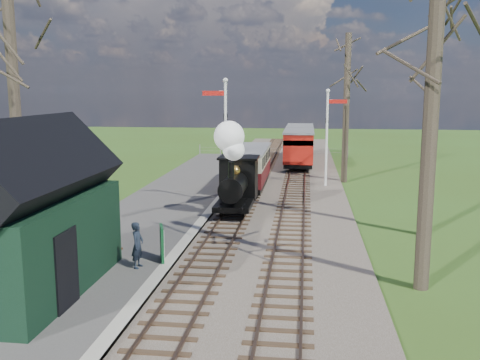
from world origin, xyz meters
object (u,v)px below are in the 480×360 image
(red_carriage_b, at_px, (300,141))
(bench, at_px, (101,249))
(person, at_px, (138,245))
(red_carriage_a, at_px, (299,148))
(station_shed, at_px, (28,217))
(sign_board, at_px, (162,243))
(semaphore_far, at_px, (328,130))
(semaphore_near, at_px, (224,133))
(coach, at_px, (250,166))
(locomotive, at_px, (235,173))

(red_carriage_b, height_order, bench, red_carriage_b)
(person, bearing_deg, red_carriage_a, -6.13)
(station_shed, xyz_separation_m, sign_board, (2.88, 2.98, -1.49))
(person, bearing_deg, station_shed, 139.28)
(semaphore_far, distance_m, red_carriage_a, 7.54)
(red_carriage_a, bearing_deg, station_shed, -105.37)
(semaphore_far, distance_m, bench, 17.32)
(semaphore_near, bearing_deg, coach, 80.13)
(sign_board, bearing_deg, red_carriage_b, 81.72)
(red_carriage_a, bearing_deg, bench, -105.03)
(semaphore_far, bearing_deg, bench, -117.03)
(locomotive, distance_m, red_carriage_b, 20.41)
(red_carriage_a, xyz_separation_m, sign_board, (-4.02, -22.12, -0.76))
(station_shed, xyz_separation_m, red_carriage_b, (6.90, 30.60, -0.72))
(locomotive, bearing_deg, sign_board, -100.78)
(coach, height_order, sign_board, coach)
(semaphore_near, height_order, red_carriage_b, semaphore_near)
(station_shed, xyz_separation_m, locomotive, (4.29, 10.36, -0.33))
(coach, relative_size, bench, 4.45)
(semaphore_near, distance_m, bench, 10.06)
(red_carriage_a, relative_size, bench, 3.52)
(red_carriage_a, distance_m, red_carriage_b, 5.50)
(locomotive, bearing_deg, semaphore_far, 60.13)
(red_carriage_b, xyz_separation_m, person, (-4.59, -28.37, -0.62))
(station_shed, distance_m, person, 3.48)
(semaphore_near, bearing_deg, semaphore_far, 49.40)
(bench, distance_m, person, 1.54)
(semaphore_far, relative_size, sign_board, 4.94)
(locomotive, bearing_deg, semaphore_near, 114.82)
(bench, bearing_deg, person, -21.22)
(station_shed, bearing_deg, red_carriage_a, 74.63)
(station_shed, height_order, semaphore_near, semaphore_near)
(station_shed, relative_size, locomotive, 1.51)
(station_shed, xyz_separation_m, bench, (0.90, 2.77, -1.68))
(sign_board, xyz_separation_m, person, (-0.58, -0.75, 0.14))
(semaphore_far, bearing_deg, sign_board, -111.08)
(semaphore_near, height_order, sign_board, semaphore_near)
(semaphore_near, bearing_deg, station_shed, -106.38)
(station_shed, distance_m, bench, 3.37)
(red_carriage_a, bearing_deg, locomotive, -100.05)
(sign_board, bearing_deg, coach, 83.98)
(semaphore_far, height_order, person, semaphore_far)
(locomotive, bearing_deg, person, -103.69)
(semaphore_near, bearing_deg, red_carriage_a, 75.57)
(red_carriage_a, xyz_separation_m, red_carriage_b, (0.00, 5.50, 0.00))
(semaphore_far, distance_m, coach, 5.03)
(red_carriage_b, relative_size, person, 3.66)
(person, bearing_deg, bench, 74.01)
(station_shed, height_order, coach, station_shed)
(bench, height_order, person, person)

